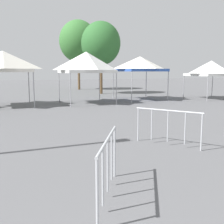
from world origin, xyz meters
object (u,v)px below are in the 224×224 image
canopy_tent_far_right (140,64)px  crowd_barrier_mid_lot (168,121)px  canopy_tent_behind_center (3,61)px  crowd_barrier_near_person (108,156)px  canopy_tent_left_of_center (86,62)px  tree_behind_tents_left (78,41)px  tree_behind_tents_center (101,43)px  canopy_tent_right_of_center (211,68)px

canopy_tent_far_right → crowd_barrier_mid_lot: size_ratio=1.89×
canopy_tent_behind_center → crowd_barrier_near_person: 14.61m
canopy_tent_left_of_center → tree_behind_tents_left: (3.50, 14.01, 2.90)m
canopy_tent_far_right → crowd_barrier_near_person: canopy_tent_far_right is taller
canopy_tent_behind_center → tree_behind_tents_left: size_ratio=0.42×
crowd_barrier_near_person → canopy_tent_behind_center: bearing=94.7°
crowd_barrier_mid_lot → canopy_tent_far_right: bearing=65.0°
canopy_tent_left_of_center → tree_behind_tents_center: tree_behind_tents_center is taller
canopy_tent_left_of_center → crowd_barrier_near_person: bearing=-106.3°
canopy_tent_left_of_center → tree_behind_tents_center: size_ratio=0.51×
canopy_tent_left_of_center → tree_behind_tents_left: bearing=76.0°
canopy_tent_left_of_center → crowd_barrier_near_person: canopy_tent_left_of_center is taller
tree_behind_tents_left → crowd_barrier_mid_lot: size_ratio=4.56×
canopy_tent_far_right → tree_behind_tents_left: (-1.07, 13.22, 2.95)m
canopy_tent_far_right → canopy_tent_right_of_center: size_ratio=1.05×
canopy_tent_left_of_center → canopy_tent_right_of_center: bearing=-5.3°
canopy_tent_left_of_center → tree_behind_tents_center: (3.78, 7.20, 2.05)m
canopy_tent_behind_center → tree_behind_tents_center: bearing=36.7°
canopy_tent_behind_center → crowd_barrier_mid_lot: bearing=-70.9°
canopy_tent_right_of_center → tree_behind_tents_center: tree_behind_tents_center is taller
canopy_tent_right_of_center → crowd_barrier_near_person: (-14.12, -13.04, -1.67)m
canopy_tent_behind_center → canopy_tent_far_right: size_ratio=1.03×
tree_behind_tents_left → crowd_barrier_near_person: bearing=-105.2°
canopy_tent_behind_center → canopy_tent_right_of_center: canopy_tent_behind_center is taller
canopy_tent_right_of_center → tree_behind_tents_left: size_ratio=0.39×
tree_behind_tents_center → canopy_tent_right_of_center: bearing=-52.4°
tree_behind_tents_center → crowd_barrier_mid_lot: 19.73m
canopy_tent_behind_center → tree_behind_tents_center: (9.04, 6.75, 2.04)m
tree_behind_tents_center → crowd_barrier_near_person: 22.94m
canopy_tent_right_of_center → tree_behind_tents_center: bearing=127.6°
canopy_tent_left_of_center → tree_behind_tents_left: tree_behind_tents_left is taller
canopy_tent_left_of_center → canopy_tent_right_of_center: size_ratio=1.09×
canopy_tent_far_right → canopy_tent_right_of_center: canopy_tent_far_right is taller
canopy_tent_right_of_center → crowd_barrier_mid_lot: size_ratio=1.80×
tree_behind_tents_left → crowd_barrier_near_person: size_ratio=4.44×
canopy_tent_behind_center → canopy_tent_right_of_center: (15.31, -1.38, -0.38)m
crowd_barrier_near_person → canopy_tent_far_right: bearing=59.6°
canopy_tent_far_right → tree_behind_tents_left: size_ratio=0.41×
canopy_tent_left_of_center → canopy_tent_far_right: bearing=9.8°
canopy_tent_far_right → crowd_barrier_near_person: 17.22m
canopy_tent_left_of_center → crowd_barrier_mid_lot: 11.69m
canopy_tent_left_of_center → crowd_barrier_near_person: 14.68m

